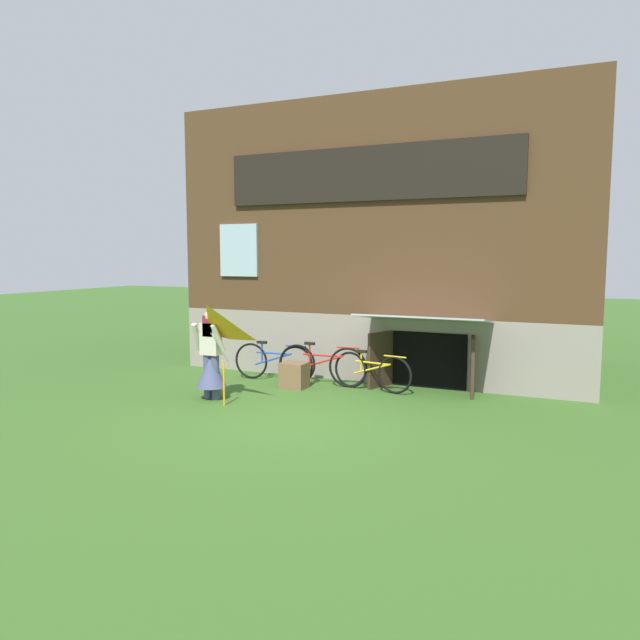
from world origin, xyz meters
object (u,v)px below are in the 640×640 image
bicycle_red (322,365)px  wooden_crate (294,375)px  bicycle_yellow (372,371)px  person (211,362)px  bicycle_blue (273,362)px  kite (207,330)px

bicycle_red → wooden_crate: size_ratio=3.76×
bicycle_yellow → bicycle_red: bicycle_red is taller
person → bicycle_red: size_ratio=0.86×
bicycle_blue → person: bearing=-99.4°
bicycle_blue → bicycle_yellow: bearing=-2.9°
bicycle_yellow → bicycle_blue: 2.09m
bicycle_red → person: bearing=-127.9°
kite → bicycle_yellow: size_ratio=1.01×
bicycle_red → wooden_crate: bearing=-133.9°
bicycle_red → bicycle_blue: bearing=178.4°
bicycle_yellow → bicycle_blue: (-2.09, 0.03, 0.02)m
bicycle_red → wooden_crate: 0.60m
kite → wooden_crate: (0.64, 1.87, -1.05)m
bicycle_yellow → bicycle_red: size_ratio=0.88×
person → wooden_crate: person is taller
kite → wooden_crate: bearing=71.2°
person → wooden_crate: bearing=33.1°
wooden_crate → bicycle_blue: bearing=148.5°
bicycle_yellow → bicycle_red: 1.03m
bicycle_yellow → bicycle_red: bearing=-172.9°
kite → wooden_crate: kite is taller
bicycle_red → bicycle_blue: bicycle_red is taller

